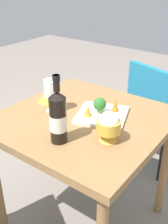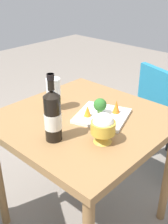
% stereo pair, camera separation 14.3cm
% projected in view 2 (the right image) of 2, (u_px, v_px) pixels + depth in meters
% --- Properties ---
extents(ground_plane, '(8.00, 8.00, 0.00)m').
position_uv_depth(ground_plane, '(84.00, 219.00, 1.79)').
color(ground_plane, gray).
extents(dining_table, '(0.82, 0.82, 0.75)m').
position_uv_depth(dining_table, '(84.00, 133.00, 1.49)').
color(dining_table, olive).
rests_on(dining_table, ground_plane).
extents(chair_by_wall, '(0.51, 0.51, 0.85)m').
position_uv_depth(chair_by_wall, '(165.00, 112.00, 1.98)').
color(chair_by_wall, teal).
rests_on(chair_by_wall, ground_plane).
extents(wine_bottle, '(0.08, 0.08, 0.31)m').
position_uv_depth(wine_bottle, '(53.00, 115.00, 1.20)').
color(wine_bottle, black).
rests_on(wine_bottle, dining_table).
extents(wine_glass, '(0.08, 0.08, 0.18)m').
position_uv_depth(wine_glass, '(53.00, 88.00, 1.46)').
color(wine_glass, white).
rests_on(wine_glass, dining_table).
extents(rice_bowl, '(0.11, 0.11, 0.14)m').
position_uv_depth(rice_bowl, '(103.00, 127.00, 1.21)').
color(rice_bowl, gold).
rests_on(rice_bowl, dining_table).
extents(rice_bowl_lid, '(0.10, 0.10, 0.09)m').
position_uv_depth(rice_bowl_lid, '(51.00, 94.00, 1.61)').
color(rice_bowl_lid, gold).
rests_on(rice_bowl_lid, dining_table).
extents(serving_plate, '(0.32, 0.32, 0.02)m').
position_uv_depth(serving_plate, '(102.00, 116.00, 1.44)').
color(serving_plate, white).
rests_on(serving_plate, dining_table).
extents(broccoli_floret, '(0.07, 0.07, 0.09)m').
position_uv_depth(broccoli_floret, '(100.00, 105.00, 1.42)').
color(broccoli_floret, '#729E4C').
rests_on(broccoli_floret, serving_plate).
extents(carrot_garnish_left, '(0.04, 0.04, 0.07)m').
position_uv_depth(carrot_garnish_left, '(116.00, 107.00, 1.44)').
color(carrot_garnish_left, orange).
rests_on(carrot_garnish_left, serving_plate).
extents(carrot_garnish_right, '(0.04, 0.04, 0.06)m').
position_uv_depth(carrot_garnish_right, '(87.00, 111.00, 1.41)').
color(carrot_garnish_right, orange).
rests_on(carrot_garnish_right, serving_plate).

